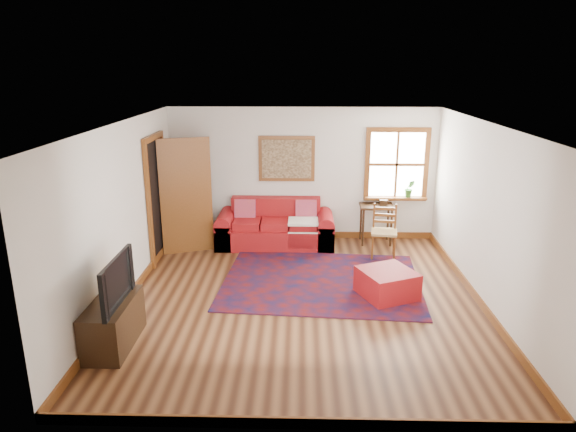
{
  "coord_description": "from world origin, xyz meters",
  "views": [
    {
      "loc": [
        -0.03,
        -6.74,
        3.25
      ],
      "look_at": [
        -0.22,
        0.6,
        1.07
      ],
      "focal_mm": 32.0,
      "sensor_mm": 36.0,
      "label": 1
    }
  ],
  "objects_px": {
    "ladder_back_chair": "(384,229)",
    "media_cabinet": "(113,324)",
    "red_leather_sofa": "(276,230)",
    "red_ottoman": "(387,284)",
    "side_table": "(376,212)"
  },
  "relations": [
    {
      "from": "ladder_back_chair",
      "to": "media_cabinet",
      "type": "xyz_separation_m",
      "value": [
        -3.68,
        -3.07,
        -0.22
      ]
    },
    {
      "from": "red_leather_sofa",
      "to": "red_ottoman",
      "type": "relative_size",
      "value": 3.03
    },
    {
      "from": "red_leather_sofa",
      "to": "side_table",
      "type": "distance_m",
      "value": 1.91
    },
    {
      "from": "red_ottoman",
      "to": "ladder_back_chair",
      "type": "relative_size",
      "value": 0.77
    },
    {
      "from": "red_leather_sofa",
      "to": "ladder_back_chair",
      "type": "relative_size",
      "value": 2.32
    },
    {
      "from": "red_ottoman",
      "to": "ladder_back_chair",
      "type": "height_order",
      "value": "ladder_back_chair"
    },
    {
      "from": "side_table",
      "to": "red_ottoman",
      "type": "bearing_deg",
      "value": -93.75
    },
    {
      "from": "side_table",
      "to": "media_cabinet",
      "type": "xyz_separation_m",
      "value": [
        -3.63,
        -3.78,
        -0.33
      ]
    },
    {
      "from": "red_ottoman",
      "to": "red_leather_sofa",
      "type": "bearing_deg",
      "value": 103.92
    },
    {
      "from": "red_ottoman",
      "to": "ladder_back_chair",
      "type": "distance_m",
      "value": 1.68
    },
    {
      "from": "red_leather_sofa",
      "to": "side_table",
      "type": "height_order",
      "value": "red_leather_sofa"
    },
    {
      "from": "side_table",
      "to": "red_leather_sofa",
      "type": "bearing_deg",
      "value": -175.88
    },
    {
      "from": "red_leather_sofa",
      "to": "media_cabinet",
      "type": "height_order",
      "value": "red_leather_sofa"
    },
    {
      "from": "ladder_back_chair",
      "to": "side_table",
      "type": "bearing_deg",
      "value": 93.41
    },
    {
      "from": "red_ottoman",
      "to": "media_cabinet",
      "type": "bearing_deg",
      "value": 178.39
    }
  ]
}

